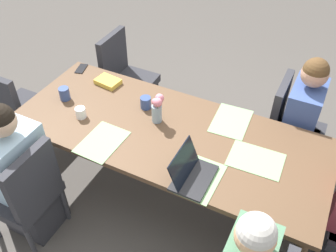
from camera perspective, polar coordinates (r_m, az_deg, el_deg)
name	(u,v)px	position (r m, az deg, el deg)	size (l,w,h in m)	color
ground_plane	(168,195)	(3.26, 0.00, -10.61)	(10.00, 10.00, 0.00)	#4C4742
dining_table	(168,138)	(2.75, 0.00, -1.90)	(2.33, 0.94, 0.75)	brown
chair_near_left_mid	(289,125)	(3.30, 18.14, 0.19)	(0.44, 0.44, 0.90)	#2D2D33
person_near_left_mid	(297,129)	(3.23, 19.27, -0.47)	(0.36, 0.40, 1.19)	#2D2D33
chair_far_left_far	(26,191)	(2.83, -20.93, -9.30)	(0.44, 0.44, 0.90)	#2D2D33
person_far_left_far	(23,179)	(2.88, -21.34, -7.57)	(0.36, 0.40, 1.19)	#2D2D33
chair_head_right_right_mid	(15,107)	(3.59, -22.50, 2.75)	(0.44, 0.44, 0.90)	#2D2D33
chair_near_right_far	(124,74)	(3.77, -6.75, 7.99)	(0.44, 0.44, 0.90)	#2D2D33
flower_vase	(157,108)	(2.70, -1.66, 2.86)	(0.09, 0.11, 0.24)	#8EA8B7
placemat_far_left_near	(199,178)	(2.40, 4.72, -7.99)	(0.36, 0.26, 0.00)	#7FAD70
placemat_near_left_mid	(231,121)	(2.82, 9.67, 0.75)	(0.36, 0.26, 0.00)	#7FAD70
placemat_far_left_far	(102,142)	(2.66, -10.10, -2.39)	(0.36, 0.26, 0.00)	#7FAD70
placemat_head_left_right_near	(256,160)	(2.56, 13.36, -5.07)	(0.36, 0.26, 0.00)	#7FAD70
laptop_far_left_near	(191,173)	(2.36, 3.52, -7.29)	(0.22, 0.32, 0.20)	black
coffee_mug_near_left	(64,94)	(3.07, -15.64, 4.82)	(0.08, 0.08, 0.10)	#33477A
coffee_mug_near_right	(81,113)	(2.87, -13.27, 2.01)	(0.08, 0.08, 0.08)	white
coffee_mug_centre_left	(146,103)	(2.88, -3.45, 3.61)	(0.08, 0.08, 0.10)	#33477A
book_red_cover	(108,82)	(3.19, -9.22, 6.75)	(0.20, 0.14, 0.04)	gold
phone_black	(81,69)	(3.43, -13.18, 8.59)	(0.15, 0.07, 0.01)	black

